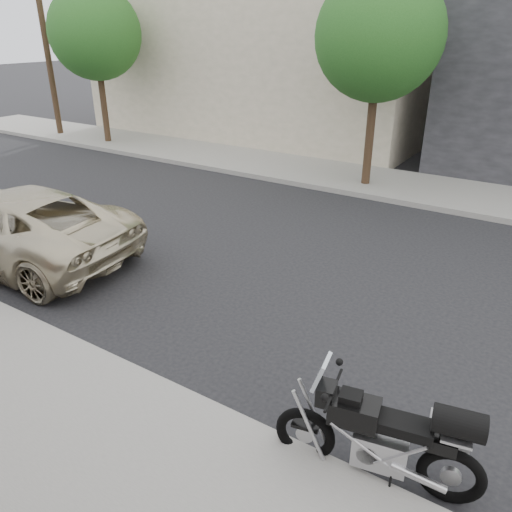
# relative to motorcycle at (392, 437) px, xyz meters

# --- Properties ---
(ground) EXTENTS (120.00, 120.00, 0.00)m
(ground) POSITION_rel_motorcycle_xyz_m (2.14, -3.85, -0.59)
(ground) COLOR black
(ground) RESTS_ON ground
(far_sidewalk) EXTENTS (44.00, 3.00, 0.15)m
(far_sidewalk) POSITION_rel_motorcycle_xyz_m (2.14, -10.35, -0.52)
(far_sidewalk) COLOR gray
(far_sidewalk) RESTS_ON ground
(far_building_cream) EXTENTS (14.00, 11.00, 8.00)m
(far_building_cream) POSITION_rel_motorcycle_xyz_m (11.14, -17.35, 3.41)
(far_building_cream) COLOR #B2AA8E
(far_building_cream) RESTS_ON ground
(street_tree_mid) EXTENTS (3.40, 3.40, 5.70)m
(street_tree_mid) POSITION_rel_motorcycle_xyz_m (4.14, -9.85, 3.54)
(street_tree_mid) COLOR #3A291A
(street_tree_mid) RESTS_ON far_sidewalk
(street_tree_right) EXTENTS (3.40, 3.40, 5.70)m
(street_tree_right) POSITION_rel_motorcycle_xyz_m (15.14, -9.85, 3.54)
(street_tree_right) COLOR #3A291A
(street_tree_right) RESTS_ON far_sidewalk
(utility_pole) EXTENTS (0.24, 0.24, 6.70)m
(utility_pole) POSITION_rel_motorcycle_xyz_m (18.14, -9.85, 2.91)
(utility_pole) COLOR #3A291A
(utility_pole) RESTS_ON far_sidewalk
(motorcycle) EXTENTS (2.16, 0.95, 1.38)m
(motorcycle) POSITION_rel_motorcycle_xyz_m (0.00, 0.00, 0.00)
(motorcycle) COLOR black
(motorcycle) RESTS_ON ground
(minivan) EXTENTS (5.54, 2.98, 1.48)m
(minivan) POSITION_rel_motorcycle_xyz_m (8.29, -1.25, 0.14)
(minivan) COLOR beige
(minivan) RESTS_ON ground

